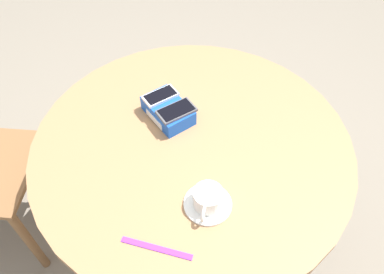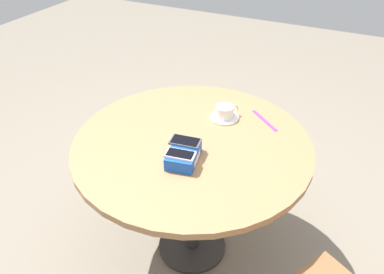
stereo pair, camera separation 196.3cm
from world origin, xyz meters
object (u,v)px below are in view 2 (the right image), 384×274
Objects in this scene: round_table at (192,157)px; phone_white at (180,155)px; phone_gray at (185,141)px; lanyard_strap at (264,120)px; phone_box at (184,155)px; coffee_cup at (225,111)px; saucer at (224,117)px.

round_table is 8.42× the size of phone_white.
phone_gray is 0.46m from lanyard_strap.
phone_white and phone_gray have the same top height.
phone_box reaches higher than lanyard_strap.
coffee_cup is at bearing -14.30° from round_table.
coffee_cup is at bearing -39.26° from saucer.
saucer is at bearing -3.18° from phone_white.
lanyard_strap reaches higher than round_table.
phone_gray is 0.34m from saucer.
phone_gray is at bearing 18.04° from phone_box.
saucer reaches higher than lanyard_strap.
phone_gray is at bearing -171.53° from round_table.
round_table is at bearing 11.18° from phone_white.
phone_box reaches higher than saucer.
round_table is 5.38× the size of phone_box.
phone_white reaches higher than lanyard_strap.
phone_white is 1.21× the size of coffee_cup.
saucer is (0.33, -0.05, -0.06)m from phone_gray.
phone_gray reaches higher than saucer.
phone_white is 0.43m from coffee_cup.
phone_box is 0.49m from lanyard_strap.
phone_gray is (-0.09, -0.01, 0.15)m from round_table.
coffee_cup is 0.52× the size of lanyard_strap.
phone_box is at bearing 9.81° from phone_white.
lanyard_strap is at bearing -71.05° from saucer.
coffee_cup is (0.38, -0.03, 0.01)m from phone_box.
phone_box reaches higher than round_table.
saucer is 0.03m from coffee_cup.
round_table is 0.24m from phone_white.
round_table is 0.28m from coffee_cup.
phone_white is 0.09m from phone_gray.
phone_white is at bearing -166.03° from phone_gray.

